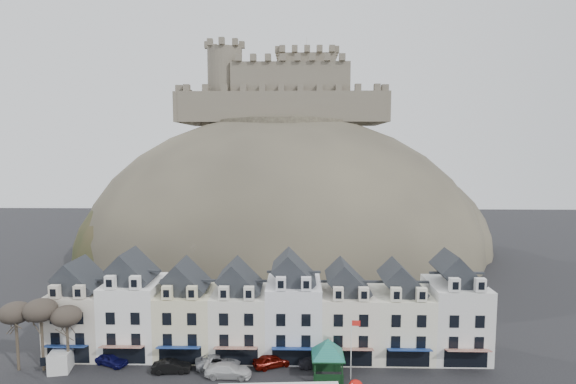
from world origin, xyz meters
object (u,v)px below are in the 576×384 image
at_px(car_black, 171,366).
at_px(car_charcoal, 315,362).
at_px(flagpole, 352,345).
at_px(car_silver, 218,361).
at_px(car_maroon, 272,360).
at_px(car_white, 228,370).
at_px(white_van, 64,356).
at_px(car_navy, 111,359).
at_px(bus_shelter, 328,347).

xyz_separation_m(car_black, car_charcoal, (16.80, 1.67, -0.06)).
distance_m(car_black, car_charcoal, 16.88).
relative_size(flagpole, car_silver, 1.34).
bearing_deg(car_maroon, car_white, 93.27).
height_order(flagpole, car_silver, flagpole).
bearing_deg(car_silver, white_van, 75.73).
bearing_deg(white_van, car_white, -17.47).
distance_m(flagpole, car_white, 14.43).
bearing_deg(car_maroon, car_navy, 66.39).
bearing_deg(white_van, flagpole, -15.30).
bearing_deg(car_navy, car_white, -76.72).
bearing_deg(car_silver, bus_shelter, -114.63).
distance_m(car_white, car_maroon, 5.53).
relative_size(flagpole, car_charcoal, 1.77).
bearing_deg(car_maroon, bus_shelter, -135.12).
xyz_separation_m(white_van, car_maroon, (25.06, 0.31, -0.39)).
distance_m(car_silver, car_white, 2.75).
xyz_separation_m(white_van, car_silver, (18.57, 0.08, -0.43)).
relative_size(car_navy, car_maroon, 0.93).
bearing_deg(bus_shelter, flagpole, -4.13).
relative_size(flagpole, car_black, 1.62).
bearing_deg(white_van, car_maroon, -10.55).
xyz_separation_m(flagpole, white_van, (-34.18, 2.41, -2.89)).
xyz_separation_m(bus_shelter, car_black, (-18.12, 0.87, -2.90)).
bearing_deg(flagpole, car_maroon, 163.38).
relative_size(bus_shelter, car_maroon, 1.58).
distance_m(white_van, car_charcoal, 30.18).
bearing_deg(car_white, flagpole, -89.42).
height_order(white_van, car_silver, white_van).
height_order(bus_shelter, flagpole, flagpole).
bearing_deg(car_silver, car_black, 90.93).
bearing_deg(flagpole, car_charcoal, 145.80).
bearing_deg(car_navy, car_black, -79.04).
bearing_deg(car_black, white_van, 78.94).
bearing_deg(bus_shelter, car_maroon, 158.32).
relative_size(white_van, car_silver, 1.04).
distance_m(car_white, car_charcoal, 10.35).
xyz_separation_m(bus_shelter, car_white, (-11.37, 0.04, -2.85)).
bearing_deg(car_charcoal, flagpole, -136.17).
height_order(white_van, car_navy, white_van).
bearing_deg(car_white, white_van, 85.28).
xyz_separation_m(car_navy, car_maroon, (19.51, 0.00, 0.06)).
bearing_deg(flagpole, car_black, 177.11).
relative_size(car_silver, car_charcoal, 1.32).
distance_m(car_silver, car_maroon, 6.49).
xyz_separation_m(car_navy, car_black, (7.82, -1.67, -0.01)).
relative_size(white_van, car_black, 1.25).
relative_size(bus_shelter, flagpole, 1.03).
xyz_separation_m(bus_shelter, white_van, (-31.50, 2.22, -2.44)).
height_order(white_van, car_maroon, white_van).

